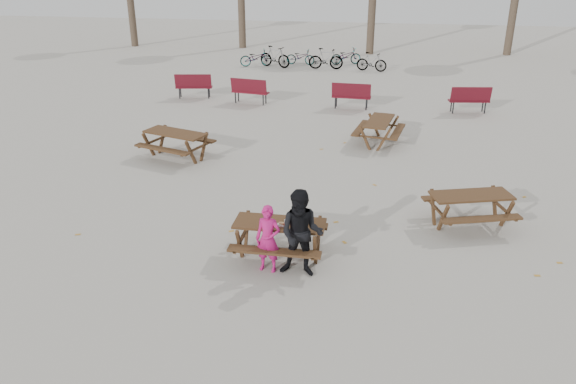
% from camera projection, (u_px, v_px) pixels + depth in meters
% --- Properties ---
extents(ground, '(80.00, 80.00, 0.00)m').
position_uv_depth(ground, '(280.00, 256.00, 11.37)').
color(ground, gray).
rests_on(ground, ground).
extents(main_picnic_table, '(1.80, 1.45, 0.78)m').
position_uv_depth(main_picnic_table, '(280.00, 231.00, 11.14)').
color(main_picnic_table, '#331E12').
rests_on(main_picnic_table, ground).
extents(food_tray, '(0.18, 0.11, 0.03)m').
position_uv_depth(food_tray, '(282.00, 225.00, 10.92)').
color(food_tray, silver).
rests_on(food_tray, main_picnic_table).
extents(bread_roll, '(0.14, 0.06, 0.05)m').
position_uv_depth(bread_roll, '(282.00, 223.00, 10.90)').
color(bread_roll, tan).
rests_on(bread_roll, food_tray).
extents(soda_bottle, '(0.07, 0.07, 0.17)m').
position_uv_depth(soda_bottle, '(286.00, 224.00, 10.85)').
color(soda_bottle, silver).
rests_on(soda_bottle, main_picnic_table).
extents(child, '(0.53, 0.39, 1.35)m').
position_uv_depth(child, '(268.00, 239.00, 10.64)').
color(child, '#B51666').
rests_on(child, ground).
extents(adult, '(0.87, 0.69, 1.73)m').
position_uv_depth(adult, '(301.00, 234.00, 10.43)').
color(adult, black).
rests_on(adult, ground).
extents(picnic_table_east, '(2.10, 1.88, 0.76)m').
position_uv_depth(picnic_table_east, '(469.00, 210.00, 12.52)').
color(picnic_table_east, '#331E12').
rests_on(picnic_table_east, ground).
extents(picnic_table_north, '(2.25, 2.02, 0.81)m').
position_uv_depth(picnic_table_north, '(176.00, 145.00, 16.58)').
color(picnic_table_north, '#331E12').
rests_on(picnic_table_north, ground).
extents(picnic_table_far, '(1.71, 1.99, 0.76)m').
position_uv_depth(picnic_table_far, '(379.00, 132.00, 17.88)').
color(picnic_table_far, '#331E12').
rests_on(picnic_table_far, ground).
extents(park_bench_row, '(12.61, 1.28, 1.03)m').
position_uv_depth(park_bench_row, '(313.00, 92.00, 22.19)').
color(park_bench_row, maroon).
rests_on(park_bench_row, ground).
extents(bicycle_row, '(7.79, 2.63, 1.09)m').
position_uv_depth(bicycle_row, '(309.00, 58.00, 29.48)').
color(bicycle_row, black).
rests_on(bicycle_row, ground).
extents(fallen_leaves, '(11.00, 11.00, 0.01)m').
position_uv_depth(fallen_leaves, '(319.00, 207.00, 13.56)').
color(fallen_leaves, '#B17E2A').
rests_on(fallen_leaves, ground).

